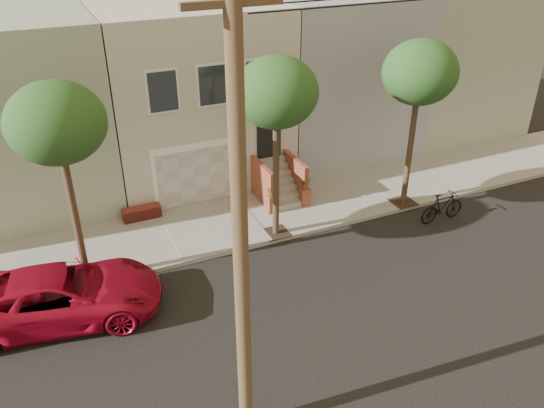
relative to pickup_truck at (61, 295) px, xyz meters
name	(u,v)px	position (x,y,z in m)	size (l,w,h in m)	color
ground	(300,309)	(6.31, -2.48, -0.77)	(90.00, 90.00, 0.00)	black
sidewalk	(235,222)	(6.31, 2.87, -0.70)	(40.00, 3.70, 0.15)	gray
house_row	(183,85)	(6.32, 8.71, 2.87)	(33.10, 11.70, 7.00)	beige
tree_left	(57,124)	(0.81, 1.42, 4.48)	(2.70, 2.57, 6.30)	#2D2116
tree_mid	(276,94)	(7.31, 1.42, 4.48)	(2.70, 2.57, 6.30)	#2D2116
tree_right	(420,73)	(12.81, 1.42, 4.48)	(2.70, 2.57, 6.30)	#2D2116
pickup_truck	(61,295)	(0.00, 0.00, 0.00)	(2.56, 5.56, 1.54)	#A10A23
motorcycle	(442,207)	(13.41, -0.11, -0.19)	(0.54, 1.93, 1.16)	black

